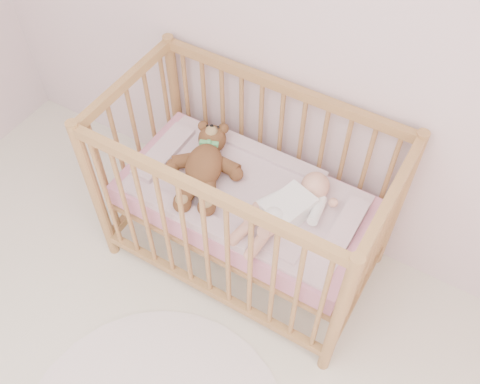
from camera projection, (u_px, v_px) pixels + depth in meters
The scene contains 6 objects.
wall_back at pixel (329, 16), 2.12m from camera, with size 4.00×0.02×2.70m, color silver.
crib at pixel (245, 200), 2.62m from camera, with size 1.36×0.76×1.00m, color tan, non-canonical shape.
mattress at pixel (245, 202), 2.63m from camera, with size 1.22×0.62×0.13m, color pink.
blanket at pixel (245, 193), 2.57m from camera, with size 1.10×0.58×0.06m, color #CF8F9D, non-canonical shape.
baby at pixel (289, 207), 2.43m from camera, with size 0.29×0.60×0.14m, color white, non-canonical shape.
teddy_bear at pixel (204, 166), 2.57m from camera, with size 0.40×0.56×0.16m, color brown, non-canonical shape.
Camera 1 is at (0.64, 0.21, 2.58)m, focal length 40.00 mm.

